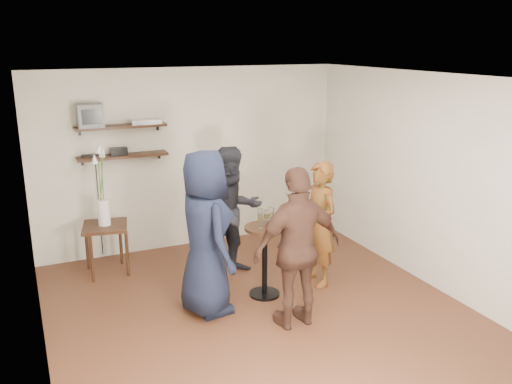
% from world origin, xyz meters
% --- Properties ---
extents(room, '(4.58, 5.08, 2.68)m').
position_xyz_m(room, '(0.00, 0.00, 1.30)').
color(room, '#4F2919').
rests_on(room, ground).
extents(shelf_upper, '(1.20, 0.25, 0.04)m').
position_xyz_m(shelf_upper, '(-1.00, 2.38, 1.85)').
color(shelf_upper, black).
rests_on(shelf_upper, room).
extents(shelf_lower, '(1.20, 0.25, 0.04)m').
position_xyz_m(shelf_lower, '(-1.00, 2.38, 1.45)').
color(shelf_lower, black).
rests_on(shelf_lower, room).
extents(crt_monitor, '(0.32, 0.30, 0.30)m').
position_xyz_m(crt_monitor, '(-1.39, 2.38, 2.02)').
color(crt_monitor, '#59595B').
rests_on(crt_monitor, shelf_upper).
extents(dvd_deck, '(0.40, 0.24, 0.06)m').
position_xyz_m(dvd_deck, '(-0.67, 2.38, 1.90)').
color(dvd_deck, silver).
rests_on(dvd_deck, shelf_upper).
extents(radio, '(0.22, 0.10, 0.10)m').
position_xyz_m(radio, '(-1.05, 2.38, 1.52)').
color(radio, black).
rests_on(radio, shelf_lower).
extents(power_strip, '(0.30, 0.05, 0.03)m').
position_xyz_m(power_strip, '(-1.38, 2.42, 1.48)').
color(power_strip, black).
rests_on(power_strip, shelf_lower).
extents(side_table, '(0.65, 0.65, 0.66)m').
position_xyz_m(side_table, '(-1.37, 1.92, 0.55)').
color(side_table, black).
rests_on(side_table, room).
extents(vase_lilies, '(0.20, 0.21, 1.08)m').
position_xyz_m(vase_lilies, '(-1.37, 1.92, 1.01)').
color(vase_lilies, silver).
rests_on(vase_lilies, side_table).
extents(drinks_table, '(0.48, 0.48, 0.87)m').
position_xyz_m(drinks_table, '(0.23, 0.48, 0.56)').
color(drinks_table, black).
rests_on(drinks_table, room).
extents(wine_glass_fl, '(0.07, 0.07, 0.21)m').
position_xyz_m(wine_glass_fl, '(0.16, 0.44, 1.01)').
color(wine_glass_fl, silver).
rests_on(wine_glass_fl, drinks_table).
extents(wine_glass_fr, '(0.07, 0.07, 0.22)m').
position_xyz_m(wine_glass_fr, '(0.30, 0.46, 1.02)').
color(wine_glass_fr, silver).
rests_on(wine_glass_fr, drinks_table).
extents(wine_glass_bl, '(0.06, 0.06, 0.19)m').
position_xyz_m(wine_glass_bl, '(0.21, 0.56, 1.00)').
color(wine_glass_bl, silver).
rests_on(wine_glass_bl, drinks_table).
extents(wine_glass_br, '(0.06, 0.06, 0.19)m').
position_xyz_m(wine_glass_br, '(0.26, 0.49, 1.00)').
color(wine_glass_br, silver).
rests_on(wine_glass_br, drinks_table).
extents(person_plaid, '(0.40, 0.59, 1.56)m').
position_xyz_m(person_plaid, '(0.99, 0.52, 0.78)').
color(person_plaid, '#AA1A13').
rests_on(person_plaid, room).
extents(person_dark, '(0.89, 0.74, 1.69)m').
position_xyz_m(person_dark, '(0.14, 1.23, 0.84)').
color(person_dark, black).
rests_on(person_dark, room).
extents(person_navy, '(0.68, 0.96, 1.85)m').
position_xyz_m(person_navy, '(-0.52, 0.40, 0.92)').
color(person_navy, black).
rests_on(person_navy, room).
extents(person_brown, '(1.03, 0.46, 1.74)m').
position_xyz_m(person_brown, '(0.26, -0.28, 0.87)').
color(person_brown, '#44271D').
rests_on(person_brown, room).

